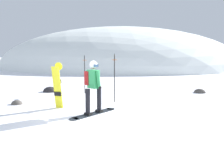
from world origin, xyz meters
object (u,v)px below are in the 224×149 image
(piste_marker_near, at_px, (114,74))
(piste_marker_far, at_px, (85,71))
(spare_snowboard, at_px, (58,85))
(rock_mid, at_px, (50,92))
(rock_small, at_px, (200,93))
(snowboarder_main, at_px, (93,86))
(rock_dark, at_px, (17,104))

(piste_marker_near, relative_size, piste_marker_far, 1.03)
(spare_snowboard, distance_m, piste_marker_far, 3.03)
(spare_snowboard, bearing_deg, rock_mid, 125.49)
(piste_marker_far, bearing_deg, spare_snowboard, -86.20)
(rock_small, bearing_deg, snowboarder_main, -129.12)
(spare_snowboard, xyz_separation_m, piste_marker_far, (-0.20, 3.02, 0.26))
(rock_small, bearing_deg, spare_snowboard, -139.78)
(spare_snowboard, relative_size, rock_mid, 2.18)
(piste_marker_far, xyz_separation_m, rock_mid, (-1.89, -0.08, -1.09))
(rock_dark, distance_m, rock_mid, 2.76)
(piste_marker_far, height_order, rock_mid, piste_marker_far)
(rock_dark, height_order, rock_small, rock_small)
(piste_marker_near, bearing_deg, piste_marker_far, 140.89)
(piste_marker_near, bearing_deg, rock_dark, -160.19)
(rock_mid, height_order, rock_small, rock_mid)
(spare_snowboard, relative_size, piste_marker_far, 0.86)
(piste_marker_near, distance_m, piste_marker_far, 2.45)
(rock_mid, bearing_deg, piste_marker_far, 2.33)
(rock_small, bearing_deg, piste_marker_near, -140.09)
(piste_marker_near, bearing_deg, spare_snowboard, -139.11)
(rock_mid, relative_size, rock_small, 1.31)
(snowboarder_main, height_order, rock_dark, snowboarder_main)
(rock_dark, bearing_deg, rock_small, 31.05)
(spare_snowboard, bearing_deg, piste_marker_near, 40.89)
(rock_dark, xyz_separation_m, rock_mid, (-0.22, 2.75, 0.00))
(snowboarder_main, height_order, spare_snowboard, snowboarder_main)
(spare_snowboard, relative_size, rock_dark, 3.66)
(spare_snowboard, height_order, rock_mid, spare_snowboard)
(snowboarder_main, distance_m, rock_small, 6.34)
(snowboarder_main, relative_size, spare_snowboard, 1.04)
(snowboarder_main, bearing_deg, spare_snowboard, 167.70)
(spare_snowboard, xyz_separation_m, rock_mid, (-2.10, 2.94, -0.83))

